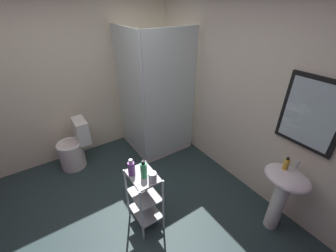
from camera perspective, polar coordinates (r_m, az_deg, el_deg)
name	(u,v)px	position (r m, az deg, el deg)	size (l,w,h in m)	color
ground_plane	(119,233)	(2.82, -12.65, -25.76)	(4.20, 4.20, 0.02)	#263638
wall_back	(247,96)	(2.91, 20.02, 7.46)	(4.20, 0.14, 2.50)	beige
wall_left	(60,82)	(3.60, -26.56, 10.28)	(0.10, 4.20, 2.50)	beige
shower_stall	(154,124)	(3.69, -3.68, 0.53)	(0.92, 0.92, 2.00)	white
pedestal_sink	(283,189)	(2.65, 27.93, -14.50)	(0.46, 0.37, 0.81)	white
sink_faucet	(297,164)	(2.57, 30.82, -8.68)	(0.03, 0.03, 0.10)	silver
toilet	(74,148)	(3.65, -23.45, -5.41)	(0.37, 0.49, 0.76)	white
storage_cart	(144,196)	(2.51, -6.24, -17.79)	(0.38, 0.28, 0.74)	silver
hand_soap_bottle	(286,164)	(2.50, 28.63, -8.75)	(0.05, 0.05, 0.14)	gold
body_wash_bottle_green	(144,170)	(2.22, -6.41, -11.38)	(0.07, 0.07, 0.20)	#379C5E
conditioner_bottle_purple	(131,168)	(2.27, -9.60, -10.83)	(0.07, 0.07, 0.19)	#85499F
rinse_cup	(153,177)	(2.19, -4.09, -13.21)	(0.08, 0.08, 0.10)	silver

